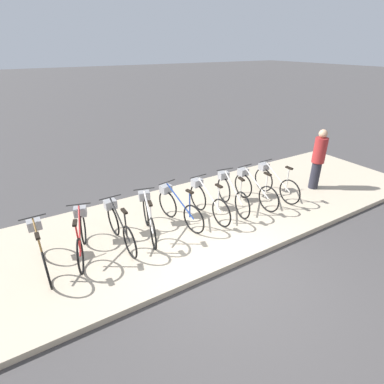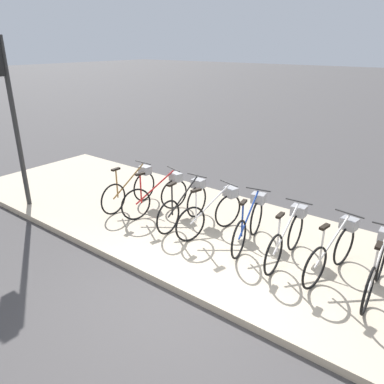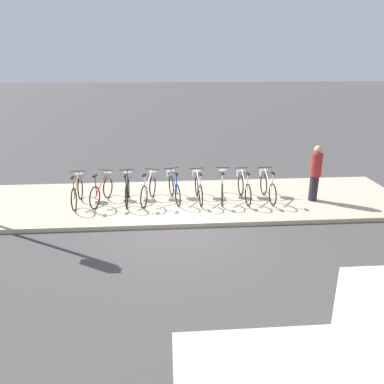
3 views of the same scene
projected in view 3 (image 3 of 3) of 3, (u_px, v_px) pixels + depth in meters
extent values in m
plane|color=#423F3F|center=(176.00, 228.00, 9.90)|extent=(120.00, 120.00, 0.00)
cube|color=#B7A88E|center=(174.00, 201.00, 11.59)|extent=(14.22, 3.64, 0.12)
torus|color=black|center=(74.00, 200.00, 10.64)|extent=(0.04, 0.67, 0.67)
torus|color=black|center=(80.00, 189.00, 11.50)|extent=(0.04, 0.67, 0.67)
cylinder|color=olive|center=(76.00, 185.00, 10.97)|extent=(0.04, 0.94, 0.57)
cylinder|color=olive|center=(74.00, 188.00, 10.65)|extent=(0.03, 0.03, 0.60)
cube|color=black|center=(73.00, 177.00, 10.54)|extent=(0.07, 0.20, 0.04)
cylinder|color=#262626|center=(78.00, 171.00, 11.30)|extent=(0.46, 0.03, 0.02)
cube|color=gray|center=(79.00, 177.00, 11.41)|extent=(0.24, 0.20, 0.18)
torus|color=black|center=(95.00, 198.00, 10.77)|extent=(0.22, 0.65, 0.67)
torus|color=black|center=(108.00, 187.00, 11.62)|extent=(0.22, 0.65, 0.67)
cylinder|color=red|center=(101.00, 184.00, 11.10)|extent=(0.29, 0.91, 0.57)
cylinder|color=red|center=(96.00, 187.00, 10.78)|extent=(0.04, 0.04, 0.60)
cube|color=black|center=(95.00, 176.00, 10.67)|extent=(0.12, 0.21, 0.04)
cylinder|color=#262626|center=(106.00, 170.00, 11.42)|extent=(0.45, 0.15, 0.02)
cube|color=gray|center=(108.00, 175.00, 11.53)|extent=(0.29, 0.26, 0.18)
torus|color=black|center=(126.00, 198.00, 10.78)|extent=(0.06, 0.67, 0.67)
torus|color=black|center=(128.00, 187.00, 11.64)|extent=(0.06, 0.67, 0.67)
cylinder|color=black|center=(127.00, 184.00, 11.12)|extent=(0.06, 0.94, 0.57)
cylinder|color=black|center=(126.00, 186.00, 10.80)|extent=(0.03, 0.03, 0.60)
cube|color=black|center=(125.00, 176.00, 10.69)|extent=(0.08, 0.20, 0.04)
cylinder|color=#262626|center=(127.00, 170.00, 11.45)|extent=(0.46, 0.04, 0.02)
cube|color=gray|center=(128.00, 175.00, 11.56)|extent=(0.25, 0.21, 0.18)
torus|color=black|center=(144.00, 197.00, 10.85)|extent=(0.20, 0.66, 0.67)
torus|color=black|center=(153.00, 187.00, 11.70)|extent=(0.20, 0.66, 0.67)
cylinder|color=silver|center=(148.00, 183.00, 11.18)|extent=(0.26, 0.92, 0.57)
cylinder|color=silver|center=(145.00, 186.00, 10.86)|extent=(0.04, 0.04, 0.60)
cube|color=black|center=(144.00, 175.00, 10.75)|extent=(0.12, 0.21, 0.04)
cylinder|color=#262626|center=(152.00, 169.00, 11.50)|extent=(0.45, 0.14, 0.02)
cube|color=gray|center=(153.00, 174.00, 11.62)|extent=(0.28, 0.25, 0.18)
torus|color=black|center=(178.00, 195.00, 10.96)|extent=(0.16, 0.67, 0.67)
torus|color=black|center=(171.00, 185.00, 11.80)|extent=(0.16, 0.67, 0.67)
cylinder|color=navy|center=(174.00, 182.00, 11.28)|extent=(0.20, 0.93, 0.57)
cylinder|color=navy|center=(177.00, 184.00, 10.97)|extent=(0.04, 0.04, 0.60)
cube|color=black|center=(176.00, 174.00, 10.86)|extent=(0.11, 0.21, 0.04)
cylinder|color=#262626|center=(171.00, 168.00, 11.60)|extent=(0.46, 0.11, 0.02)
cube|color=gray|center=(171.00, 174.00, 11.71)|extent=(0.27, 0.24, 0.18)
torus|color=black|center=(201.00, 196.00, 10.92)|extent=(0.07, 0.67, 0.67)
torus|color=black|center=(197.00, 186.00, 11.78)|extent=(0.07, 0.67, 0.67)
cylinder|color=silver|center=(199.00, 182.00, 11.26)|extent=(0.07, 0.94, 0.57)
cylinder|color=silver|center=(200.00, 185.00, 10.94)|extent=(0.03, 0.03, 0.60)
cube|color=black|center=(200.00, 174.00, 10.83)|extent=(0.08, 0.20, 0.04)
cylinder|color=#262626|center=(197.00, 168.00, 11.59)|extent=(0.46, 0.04, 0.02)
cube|color=gray|center=(197.00, 174.00, 11.70)|extent=(0.25, 0.21, 0.18)
torus|color=black|center=(222.00, 195.00, 11.00)|extent=(0.14, 0.67, 0.67)
torus|color=black|center=(222.00, 185.00, 11.86)|extent=(0.14, 0.67, 0.67)
cylinder|color=beige|center=(222.00, 181.00, 11.34)|extent=(0.17, 0.93, 0.57)
cylinder|color=beige|center=(222.00, 184.00, 11.01)|extent=(0.04, 0.04, 0.60)
cube|color=black|center=(223.00, 173.00, 10.90)|extent=(0.10, 0.21, 0.04)
cylinder|color=#262626|center=(223.00, 168.00, 11.67)|extent=(0.46, 0.09, 0.02)
cube|color=gray|center=(222.00, 173.00, 11.78)|extent=(0.27, 0.23, 0.18)
torus|color=black|center=(248.00, 195.00, 10.97)|extent=(0.06, 0.67, 0.67)
torus|color=black|center=(241.00, 185.00, 11.83)|extent=(0.06, 0.67, 0.67)
cylinder|color=beige|center=(245.00, 182.00, 11.30)|extent=(0.07, 0.94, 0.57)
cylinder|color=beige|center=(248.00, 184.00, 10.98)|extent=(0.03, 0.03, 0.60)
cube|color=black|center=(248.00, 174.00, 10.87)|extent=(0.08, 0.20, 0.04)
cylinder|color=#262626|center=(242.00, 168.00, 11.63)|extent=(0.46, 0.04, 0.02)
cube|color=gray|center=(241.00, 173.00, 11.74)|extent=(0.25, 0.21, 0.18)
torus|color=black|center=(273.00, 195.00, 11.02)|extent=(0.06, 0.67, 0.67)
torus|color=black|center=(264.00, 185.00, 11.88)|extent=(0.06, 0.67, 0.67)
cylinder|color=beige|center=(269.00, 181.00, 11.36)|extent=(0.07, 0.94, 0.57)
cylinder|color=beige|center=(272.00, 184.00, 11.04)|extent=(0.03, 0.03, 0.60)
cube|color=black|center=(273.00, 173.00, 10.93)|extent=(0.08, 0.20, 0.04)
cylinder|color=#262626|center=(265.00, 167.00, 11.69)|extent=(0.46, 0.04, 0.02)
cube|color=gray|center=(264.00, 173.00, 11.80)|extent=(0.25, 0.21, 0.18)
cylinder|color=#23232D|center=(313.00, 188.00, 11.39)|extent=(0.26, 0.26, 0.78)
cylinder|color=maroon|center=(316.00, 165.00, 11.14)|extent=(0.34, 0.34, 0.70)
sphere|color=tan|center=(318.00, 149.00, 10.98)|extent=(0.23, 0.23, 0.23)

